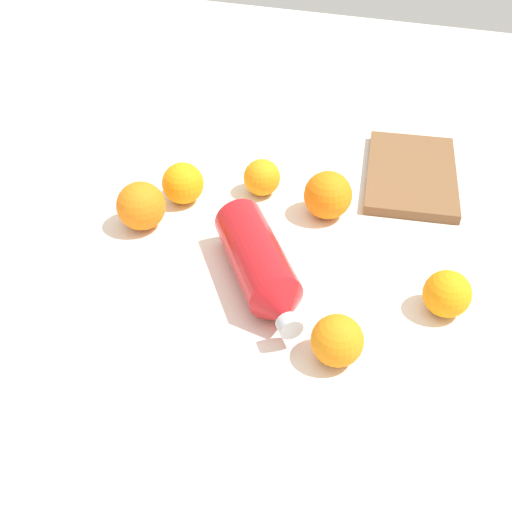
{
  "coord_description": "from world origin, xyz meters",
  "views": [
    {
      "loc": [
        -0.67,
        -0.25,
        0.62
      ],
      "look_at": [
        -0.01,
        -0.03,
        0.04
      ],
      "focal_mm": 42.66,
      "sensor_mm": 36.0,
      "label": 1
    }
  ],
  "objects": [
    {
      "name": "orange_1",
      "position": [
        -0.14,
        -0.18,
        0.03
      ],
      "size": [
        0.07,
        0.07,
        0.07
      ],
      "primitive_type": "sphere",
      "color": "orange",
      "rests_on": "ground_plane"
    },
    {
      "name": "orange_3",
      "position": [
        0.18,
        -0.09,
        0.04
      ],
      "size": [
        0.08,
        0.08,
        0.08
      ],
      "primitive_type": "sphere",
      "color": "orange",
      "rests_on": "ground_plane"
    },
    {
      "name": "cutting_board",
      "position": [
        0.34,
        -0.21,
        0.01
      ],
      "size": [
        0.29,
        0.2,
        0.02
      ],
      "primitive_type": "cube",
      "rotation": [
        0.0,
        0.0,
        0.13
      ],
      "color": "brown",
      "rests_on": "ground_plane"
    },
    {
      "name": "orange_5",
      "position": [
        0.14,
        0.16,
        0.04
      ],
      "size": [
        0.07,
        0.07,
        0.07
      ],
      "primitive_type": "sphere",
      "color": "orange",
      "rests_on": "ground_plane"
    },
    {
      "name": "orange_0",
      "position": [
        -0.0,
        -0.3,
        0.03
      ],
      "size": [
        0.07,
        0.07,
        0.07
      ],
      "primitive_type": "sphere",
      "color": "orange",
      "rests_on": "ground_plane"
    },
    {
      "name": "ground_plane",
      "position": [
        0.0,
        0.0,
        0.0
      ],
      "size": [
        2.4,
        2.4,
        0.0
      ],
      "primitive_type": "plane",
      "color": "silver"
    },
    {
      "name": "orange_2",
      "position": [
        0.05,
        0.19,
        0.04
      ],
      "size": [
        0.08,
        0.08,
        0.08
      ],
      "primitive_type": "sphere",
      "color": "orange",
      "rests_on": "ground_plane"
    },
    {
      "name": "orange_4",
      "position": [
        0.21,
        0.04,
        0.03
      ],
      "size": [
        0.07,
        0.07,
        0.07
      ],
      "primitive_type": "sphere",
      "color": "orange",
      "rests_on": "ground_plane"
    },
    {
      "name": "water_bottle",
      "position": [
        -0.03,
        -0.04,
        0.04
      ],
      "size": [
        0.24,
        0.2,
        0.08
      ],
      "rotation": [
        0.0,
        0.0,
        3.76
      ],
      "color": "red",
      "rests_on": "ground_plane"
    }
  ]
}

